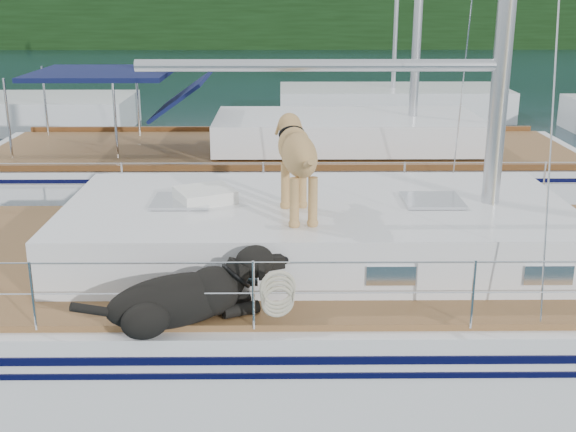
{
  "coord_description": "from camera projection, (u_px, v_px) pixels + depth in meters",
  "views": [
    {
      "loc": [
        0.43,
        -7.18,
        3.91
      ],
      "look_at": [
        0.5,
        0.2,
        1.6
      ],
      "focal_mm": 45.0,
      "sensor_mm": 36.0,
      "label": 1
    }
  ],
  "objects": [
    {
      "name": "ground",
      "position": [
        243.0,
        359.0,
        8.02
      ],
      "size": [
        120.0,
        120.0,
        0.0
      ],
      "primitive_type": "plane",
      "color": "black",
      "rests_on": "ground"
    },
    {
      "name": "tree_line",
      "position": [
        275.0,
        4.0,
        50.06
      ],
      "size": [
        90.0,
        3.0,
        6.0
      ],
      "primitive_type": "cube",
      "color": "black",
      "rests_on": "ground"
    },
    {
      "name": "shore_bank",
      "position": [
        275.0,
        38.0,
        51.92
      ],
      "size": [
        92.0,
        1.0,
        1.2
      ],
      "primitive_type": "cube",
      "color": "#595147",
      "rests_on": "ground"
    },
    {
      "name": "main_sailboat",
      "position": [
        250.0,
        303.0,
        7.8
      ],
      "size": [
        12.0,
        4.13,
        14.01
      ],
      "color": "white",
      "rests_on": "ground"
    },
    {
      "name": "neighbor_sailboat",
      "position": [
        288.0,
        174.0,
        13.47
      ],
      "size": [
        11.0,
        3.5,
        13.3
      ],
      "color": "white",
      "rests_on": "ground"
    },
    {
      "name": "bg_boat_center",
      "position": [
        392.0,
        103.0,
        23.18
      ],
      "size": [
        7.2,
        3.0,
        11.65
      ],
      "color": "white",
      "rests_on": "ground"
    }
  ]
}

